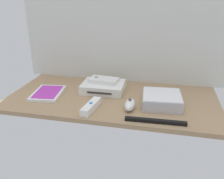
{
  "coord_description": "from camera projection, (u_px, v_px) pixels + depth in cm",
  "views": [
    {
      "loc": [
        23.32,
        -105.28,
        48.25
      ],
      "look_at": [
        0.0,
        0.0,
        4.0
      ],
      "focal_mm": 39.13,
      "sensor_mm": 36.0,
      "label": 1
    }
  ],
  "objects": [
    {
      "name": "remote_classic_pad",
      "position": [
        104.0,
        80.0,
        1.24
      ],
      "size": [
        15.24,
        9.63,
        2.4
      ],
      "rotation": [
        0.0,
        0.0,
        -0.12
      ],
      "color": "white",
      "rests_on": "game_console"
    },
    {
      "name": "game_console",
      "position": [
        103.0,
        87.0,
        1.24
      ],
      "size": [
        21.28,
        16.79,
        4.4
      ],
      "rotation": [
        0.0,
        0.0,
        0.02
      ],
      "color": "white",
      "rests_on": "ground_plane"
    },
    {
      "name": "back_wall",
      "position": [
        122.0,
        23.0,
        1.28
      ],
      "size": [
        110.0,
        1.2,
        64.0
      ],
      "primitive_type": "cube",
      "color": "silver",
      "rests_on": "ground"
    },
    {
      "name": "ground_plane",
      "position": [
        112.0,
        99.0,
        1.18
      ],
      "size": [
        100.0,
        48.0,
        2.0
      ],
      "primitive_type": "cube",
      "color": "#9E7F5B",
      "rests_on": "ground"
    },
    {
      "name": "sensor_bar",
      "position": [
        155.0,
        121.0,
        0.95
      ],
      "size": [
        24.05,
        2.57,
        1.4
      ],
      "primitive_type": "cube",
      "rotation": [
        0.0,
        0.0,
        0.03
      ],
      "color": "black",
      "rests_on": "ground_plane"
    },
    {
      "name": "mini_computer",
      "position": [
        162.0,
        100.0,
        1.09
      ],
      "size": [
        18.29,
        18.29,
        5.3
      ],
      "rotation": [
        0.0,
        0.0,
        0.08
      ],
      "color": "silver",
      "rests_on": "ground_plane"
    },
    {
      "name": "remote_nunchuk",
      "position": [
        130.0,
        105.0,
        1.06
      ],
      "size": [
        4.49,
        10.04,
        5.1
      ],
      "rotation": [
        0.0,
        0.0,
        0.01
      ],
      "color": "white",
      "rests_on": "ground_plane"
    },
    {
      "name": "game_case",
      "position": [
        48.0,
        93.0,
        1.21
      ],
      "size": [
        15.79,
        20.5,
        1.56
      ],
      "rotation": [
        0.0,
        0.0,
        0.12
      ],
      "color": "white",
      "rests_on": "ground_plane"
    },
    {
      "name": "remote_wand",
      "position": [
        91.0,
        106.0,
        1.05
      ],
      "size": [
        5.5,
        15.14,
        3.4
      ],
      "rotation": [
        0.0,
        0.0,
        -0.13
      ],
      "color": "white",
      "rests_on": "ground_plane"
    }
  ]
}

